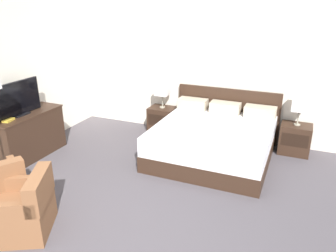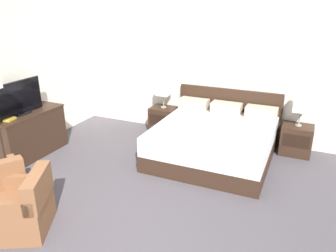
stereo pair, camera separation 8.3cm
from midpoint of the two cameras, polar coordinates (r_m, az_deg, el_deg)
The scene contains 12 objects.
ground_plane at distance 4.00m, azimuth -11.97°, elevation -20.31°, with size 11.43×11.43×0.00m, color #4C474C.
wall_back at distance 6.61m, azimuth 6.87°, elevation 9.77°, with size 6.72×0.06×2.69m, color silver.
wall_left at distance 6.28m, azimuth -25.47°, elevation 7.30°, with size 0.06×5.61×2.69m, color silver.
bed at distance 5.82m, azimuth 8.48°, elevation -2.45°, with size 2.02×2.02×1.03m.
nightstand_left at distance 6.89m, azimuth -0.41°, elevation 1.09°, with size 0.53×0.42×0.54m.
nightstand_right at distance 6.35m, azimuth 21.77°, elevation -2.26°, with size 0.53×0.42×0.54m.
table_lamp_left at distance 6.70m, azimuth -0.42°, elevation 6.41°, with size 0.26×0.26×0.52m.
table_lamp_right at distance 6.14m, azimuth 22.59°, elevation 3.43°, with size 0.26×0.26×0.52m.
dresser at distance 6.28m, azimuth -22.60°, elevation -1.22°, with size 0.52×1.33×0.81m.
tv at distance 6.02m, azimuth -24.06°, elevation 4.42°, with size 0.18×0.90×0.58m.
book_red_cover at distance 5.89m, azimuth -25.93°, elevation 1.11°, with size 0.23×0.18×0.03m, color gold.
armchair_companion at distance 4.38m, azimuth -23.62°, elevation -13.16°, with size 0.93×0.92×0.76m.
Camera 2 is at (1.94, -2.35, 2.61)m, focal length 35.00 mm.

